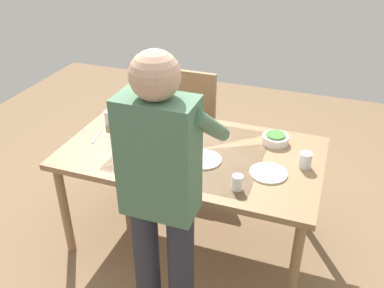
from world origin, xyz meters
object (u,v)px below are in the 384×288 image
Objects in this scene: dinner_plate_far at (204,160)px; person_server at (162,193)px; chair_near at (190,118)px; side_bowl_salad at (275,139)px; dining_table at (192,159)px; wine_glass_left at (152,143)px; dinner_plate_near at (268,173)px; water_cup_near_right at (305,160)px; water_cup_near_left at (110,118)px; water_cup_far_left at (237,182)px; serving_bowl_pasta at (165,134)px; wine_bottle at (131,115)px; wine_glass_right at (134,108)px.

person_server is at bearing 90.08° from dinner_plate_far.
chair_near is 5.06× the size of side_bowl_salad.
wine_glass_left reaches higher than dining_table.
dinner_plate_far is (0.42, -0.01, 0.00)m from dinner_plate_near.
dining_table is 0.73m from water_cup_near_right.
chair_near is 8.31× the size of water_cup_near_left.
chair_near is 1.04m from side_bowl_salad.
dining_table is 7.36× the size of dinner_plate_far.
dinner_plate_near is (-0.14, -0.21, -0.04)m from water_cup_far_left.
person_server is 1.02m from water_cup_near_right.
serving_bowl_pasta is 1.30× the size of dinner_plate_far.
wine_bottle is at bearing -54.87° from person_server.
water_cup_near_right reaches higher than dining_table.
water_cup_near_left reaches higher than side_bowl_salad.
wine_bottle is 1.24m from water_cup_near_right.
chair_near is 0.72m from wine_glass_right.
serving_bowl_pasta is 1.30× the size of dinner_plate_near.
wine_bottle is 2.94× the size of water_cup_near_right.
wine_glass_left is 1.38× the size of water_cup_near_left.
dinner_plate_near is 1.00× the size of dinner_plate_far.
wine_bottle reaches higher than side_bowl_salad.
wine_glass_left is 0.96m from water_cup_near_right.
wine_bottle is at bearing 76.15° from chair_near.
side_bowl_salad is at bearing -178.78° from wine_glass_right.
dining_table is at bearing 157.25° from serving_bowl_pasta.
chair_near is 3.07× the size of wine_bottle.
dining_table is 0.56m from wine_bottle.
dining_table is at bearing 3.89° from water_cup_near_right.
water_cup_far_left is 0.51× the size of side_bowl_salad.
water_cup_far_left is at bearing 140.98° from dinner_plate_far.
water_cup_near_left reaches higher than water_cup_far_left.
wine_glass_left is at bearing 36.67° from dining_table.
dinner_plate_near is at bearing 94.23° from side_bowl_salad.
water_cup_near_left is 1.20× the size of water_cup_far_left.
water_cup_far_left is (-0.60, 0.16, -0.06)m from wine_glass_left.
dinner_plate_far is at bearing 43.86° from side_bowl_salad.
serving_bowl_pasta is at bearing -22.75° from dining_table.
chair_near reaches higher than dinner_plate_far.
wine_glass_right reaches higher than side_bowl_salad.
wine_bottle reaches higher than wine_glass_left.
person_server is 7.34× the size of dinner_plate_far.
water_cup_far_left is 0.74m from serving_bowl_pasta.
wine_glass_right is 0.50× the size of serving_bowl_pasta.
wine_bottle is 0.29m from serving_bowl_pasta.
dinner_plate_far is (0.00, -0.66, -0.20)m from person_server.
water_cup_near_left is at bearing -22.96° from water_cup_far_left.
wine_glass_right reaches higher than water_cup_near_left.
chair_near reaches higher than side_bowl_salad.
serving_bowl_pasta is (0.23, -0.10, 0.10)m from dining_table.
water_cup_near_left is 1.20m from side_bowl_salad.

